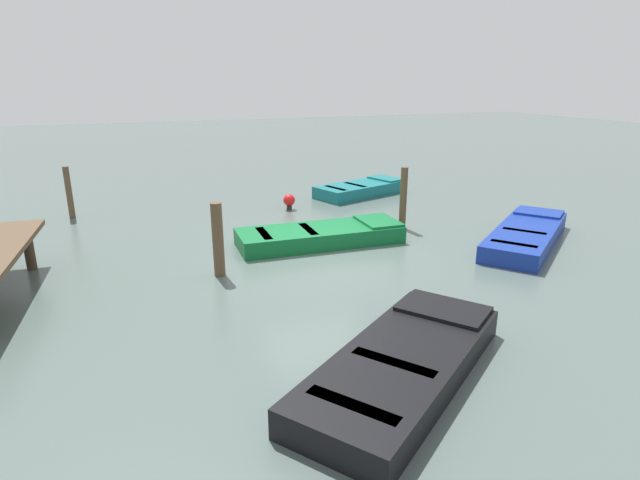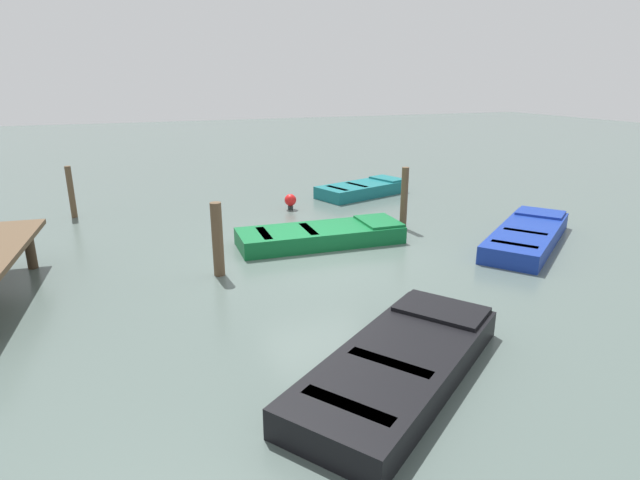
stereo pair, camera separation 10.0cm
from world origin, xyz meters
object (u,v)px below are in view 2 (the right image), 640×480
Objects in this scene: rowboat_teal at (362,189)px; mooring_piling_mid_left at (404,198)px; rowboat_green at (322,235)px; mooring_piling_center at (218,240)px; rowboat_black at (400,363)px; marker_buoy at (290,200)px; rowboat_blue at (527,235)px; mooring_piling_far_right at (71,192)px.

rowboat_teal is 4.20m from mooring_piling_mid_left.
mooring_piling_center is (-1.20, 2.71, 0.54)m from rowboat_green.
mooring_piling_mid_left is at bearing 24.34° from rowboat_black.
mooring_piling_center is (4.65, 1.54, 0.54)m from rowboat_black.
mooring_piling_center is at bearing -153.53° from rowboat_green.
rowboat_blue is at bearing -141.02° from marker_buoy.
marker_buoy is (4.67, -3.05, -0.47)m from mooring_piling_center.
rowboat_green is 3.49m from marker_buoy.
mooring_piling_mid_left reaches higher than mooring_piling_far_right.
rowboat_black is at bearing 170.76° from marker_buoy.
mooring_piling_center is at bearing 72.98° from rowboat_black.
rowboat_black is at bearing -98.69° from rowboat_green.
rowboat_teal is 2.26× the size of mooring_piling_center.
rowboat_green is (5.85, -1.17, -0.00)m from rowboat_black.
rowboat_blue is 7.39m from mooring_piling_center.
mooring_piling_center is 5.60m from marker_buoy.
rowboat_teal is 2.08× the size of mooring_piling_mid_left.
rowboat_blue is 8.48× the size of marker_buoy.
rowboat_teal is 3.10m from marker_buoy.
rowboat_black and rowboat_blue have the same top height.
marker_buoy is (3.47, -0.34, 0.07)m from rowboat_green.
rowboat_green is 2.60m from mooring_piling_mid_left.
mooring_piling_mid_left is at bearing -118.33° from mooring_piling_far_right.
rowboat_blue is at bearing -18.88° from rowboat_green.
mooring_piling_far_right is 0.98× the size of mooring_piling_center.
mooring_piling_center is at bearing 146.81° from marker_buoy.
marker_buoy is at bearing 35.24° from mooring_piling_mid_left.
rowboat_black is at bearing -156.85° from mooring_piling_far_right.
mooring_piling_mid_left is (2.25, 2.13, 0.61)m from rowboat_blue.
rowboat_blue is (4.02, -5.81, -0.00)m from rowboat_black.
rowboat_teal is at bearing -92.33° from mooring_piling_far_right.
mooring_piling_mid_left is at bearing -144.76° from marker_buoy.
rowboat_black is 8.34× the size of marker_buoy.
marker_buoy reaches higher than rowboat_black.
rowboat_teal is 0.85× the size of rowboat_green.
marker_buoy is at bearing -33.19° from mooring_piling_center.
mooring_piling_far_right reaches higher than rowboat_teal.
rowboat_green is at bearing 121.82° from rowboat_blue.
rowboat_black is 7.29m from mooring_piling_mid_left.
rowboat_green is 8.37× the size of marker_buoy.
rowboat_black is 2.44× the size of mooring_piling_mid_left.
mooring_piling_far_right reaches higher than rowboat_green.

